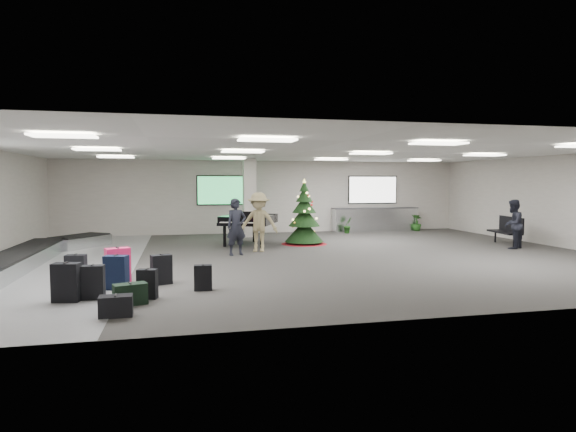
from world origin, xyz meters
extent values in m
plane|color=#32302D|center=(0.00, 0.00, 0.00)|extent=(18.00, 18.00, 0.00)
cube|color=#B3ACA4|center=(0.00, 7.00, 1.60)|extent=(18.00, 0.02, 3.20)
cube|color=#B3ACA4|center=(0.00, -7.00, 1.60)|extent=(18.00, 0.02, 3.20)
cube|color=#B3ACA4|center=(9.00, 0.00, 1.60)|extent=(0.02, 14.00, 3.20)
cube|color=silver|center=(0.00, 0.00, 3.20)|extent=(18.00, 14.00, 0.02)
cube|color=gray|center=(-7.00, 0.00, 0.00)|extent=(4.00, 14.00, 0.01)
cube|color=beige|center=(-1.00, 5.60, 1.60)|extent=(0.50, 0.50, 3.20)
cube|color=green|center=(-2.00, 6.95, 1.90)|extent=(2.20, 0.08, 1.30)
cube|color=white|center=(5.00, 6.95, 1.90)|extent=(2.40, 0.08, 1.30)
cube|color=white|center=(-6.00, -4.00, 3.14)|extent=(1.20, 0.60, 0.04)
cube|color=white|center=(-6.00, 0.00, 3.14)|extent=(1.20, 0.60, 0.04)
cube|color=white|center=(-6.00, 4.00, 3.14)|extent=(1.20, 0.60, 0.04)
cube|color=white|center=(-2.00, -4.00, 3.14)|extent=(1.20, 0.60, 0.04)
cube|color=white|center=(-2.00, 0.00, 3.14)|extent=(1.20, 0.60, 0.04)
cube|color=white|center=(-2.00, 4.00, 3.14)|extent=(1.20, 0.60, 0.04)
cube|color=white|center=(2.00, -4.00, 3.14)|extent=(1.20, 0.60, 0.04)
cube|color=white|center=(2.00, 0.00, 3.14)|extent=(1.20, 0.60, 0.04)
cube|color=white|center=(2.00, 4.00, 3.14)|extent=(1.20, 0.60, 0.04)
cube|color=white|center=(6.00, 0.00, 3.14)|extent=(1.20, 0.60, 0.04)
cube|color=white|center=(6.00, 4.00, 3.14)|extent=(1.20, 0.60, 0.04)
cube|color=silver|center=(-8.00, -1.00, 0.19)|extent=(1.00, 8.00, 0.38)
cube|color=black|center=(-8.00, -1.00, 0.40)|extent=(0.95, 7.90, 0.05)
cube|color=silver|center=(-7.20, 3.60, 0.19)|extent=(1.97, 2.21, 0.38)
cube|color=black|center=(-7.20, 3.60, 0.40)|extent=(1.87, 2.10, 0.05)
cube|color=silver|center=(5.00, 6.65, 0.53)|extent=(4.00, 0.60, 1.05)
cube|color=#313134|center=(5.00, 6.65, 1.06)|extent=(4.05, 0.65, 0.04)
cube|color=black|center=(-5.48, -4.39, 0.33)|extent=(0.43, 0.26, 0.66)
cube|color=black|center=(-5.48, -4.39, 0.67)|extent=(0.04, 0.14, 0.02)
cube|color=black|center=(-4.46, -4.56, 0.29)|extent=(0.41, 0.28, 0.57)
cube|color=black|center=(-4.46, -4.56, 0.58)|extent=(0.06, 0.12, 0.02)
cube|color=#F11F5E|center=(-5.18, -3.00, 0.40)|extent=(0.58, 0.45, 0.80)
cube|color=black|center=(-5.18, -3.00, 0.81)|extent=(0.09, 0.17, 0.02)
cube|color=black|center=(-4.24, -3.25, 0.33)|extent=(0.49, 0.36, 0.65)
cube|color=black|center=(-4.24, -3.25, 0.66)|extent=(0.08, 0.15, 0.02)
cube|color=black|center=(-5.14, -3.59, 0.36)|extent=(0.52, 0.39, 0.72)
cube|color=black|center=(-5.14, -3.59, 0.73)|extent=(0.07, 0.16, 0.02)
cube|color=black|center=(-5.92, -4.48, 0.37)|extent=(0.53, 0.36, 0.73)
cube|color=black|center=(-5.92, -4.48, 0.75)|extent=(0.07, 0.16, 0.02)
cube|color=black|center=(-4.74, -4.96, 0.20)|extent=(0.65, 0.45, 0.39)
cube|color=black|center=(-4.74, -4.96, 0.40)|extent=(0.08, 0.18, 0.02)
cube|color=black|center=(-3.38, -4.06, 0.27)|extent=(0.38, 0.21, 0.53)
cube|color=black|center=(-3.38, -4.06, 0.54)|extent=(0.04, 0.12, 0.02)
cube|color=black|center=(-6.11, -2.68, 0.32)|extent=(0.46, 0.30, 0.63)
cube|color=black|center=(-6.11, -2.68, 0.64)|extent=(0.05, 0.15, 0.02)
cube|color=black|center=(-4.90, -5.72, 0.18)|extent=(0.55, 0.32, 0.35)
cube|color=black|center=(-4.90, -5.72, 0.36)|extent=(0.03, 0.18, 0.02)
cone|color=maroon|center=(0.59, 2.77, 0.05)|extent=(1.67, 1.67, 0.11)
cylinder|color=#3F2819|center=(0.59, 2.77, 0.22)|extent=(0.11, 0.11, 0.44)
cone|color=black|center=(0.59, 2.77, 0.48)|extent=(1.41, 1.41, 0.79)
cone|color=black|center=(0.59, 2.77, 1.01)|extent=(1.14, 1.14, 0.70)
cone|color=black|center=(0.59, 2.77, 1.45)|extent=(0.88, 0.88, 0.62)
cone|color=black|center=(0.59, 2.77, 1.80)|extent=(0.62, 0.62, 0.53)
cone|color=black|center=(0.59, 2.77, 2.11)|extent=(0.35, 0.35, 0.40)
cone|color=#FFE566|center=(0.59, 2.77, 2.31)|extent=(0.14, 0.14, 0.16)
cube|color=black|center=(-1.39, 3.11, 0.90)|extent=(2.33, 2.45, 0.31)
cube|color=black|center=(-1.81, 2.14, 0.82)|extent=(1.60, 0.93, 0.11)
cube|color=white|center=(-1.82, 2.11, 0.88)|extent=(1.38, 0.71, 0.02)
cube|color=black|center=(-1.70, 2.40, 1.13)|extent=(0.72, 0.33, 0.24)
cylinder|color=black|center=(-2.31, 2.66, 0.38)|extent=(0.11, 0.11, 0.75)
cylinder|color=black|center=(-1.09, 2.13, 0.38)|extent=(0.11, 0.11, 0.75)
cylinder|color=black|center=(-1.09, 3.82, 0.38)|extent=(0.11, 0.11, 0.75)
cube|color=black|center=(7.63, 1.04, 0.45)|extent=(0.75, 1.65, 0.06)
cylinder|color=black|center=(7.63, 0.41, 0.21)|extent=(0.06, 0.06, 0.42)
cylinder|color=black|center=(7.63, 1.68, 0.21)|extent=(0.06, 0.06, 0.42)
cube|color=black|center=(7.88, 1.04, 0.74)|extent=(0.28, 1.58, 0.53)
imported|color=black|center=(-2.13, 0.62, 0.88)|extent=(0.73, 0.58, 1.75)
imported|color=#96875D|center=(-1.33, 1.25, 0.96)|extent=(1.40, 1.06, 1.92)
imported|color=black|center=(7.16, 0.00, 0.83)|extent=(1.02, 0.96, 1.67)
imported|color=#193B13|center=(3.41, 5.93, 0.36)|extent=(0.50, 0.46, 0.72)
imported|color=#193B13|center=(6.91, 6.24, 0.38)|extent=(0.60, 0.60, 0.76)
camera|label=1|loc=(-3.84, -14.09, 2.24)|focal=30.00mm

